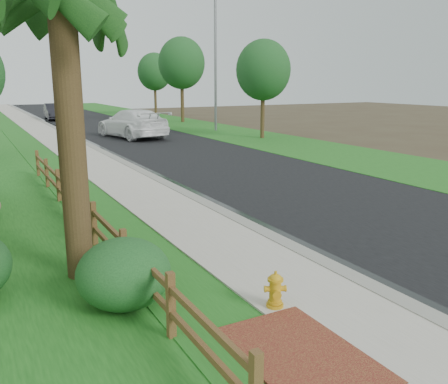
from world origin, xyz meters
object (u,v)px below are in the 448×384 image
ranch_fence (83,210)px  dark_car_mid (137,117)px  fire_hydrant (275,290)px  streetlight (213,56)px  white_suv (132,123)px

ranch_fence → dark_car_mid: 29.74m
fire_hydrant → streetlight: 30.53m
ranch_fence → streetlight: bearing=55.2°
dark_car_mid → fire_hydrant: bearing=81.1°
ranch_fence → fire_hydrant: ranch_fence is taller
ranch_fence → white_suv: white_suv is taller
fire_hydrant → white_suv: white_suv is taller
white_suv → streetlight: bearing=-179.6°
white_suv → streetlight: size_ratio=0.67×
white_suv → ranch_fence: bearing=58.7°
ranch_fence → streetlight: streetlight is taller
white_suv → streetlight: (7.02, 1.29, 4.71)m
fire_hydrant → streetlight: (12.84, 27.19, 5.30)m
ranch_fence → fire_hydrant: bearing=-72.5°
fire_hydrant → white_suv: (5.82, 25.90, 0.60)m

